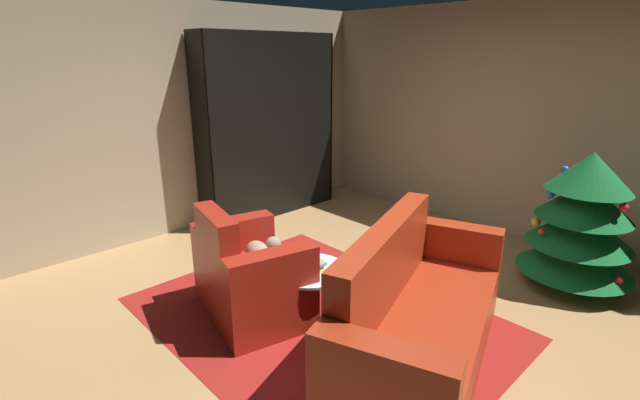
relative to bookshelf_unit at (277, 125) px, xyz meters
The scene contains 11 objects.
ground_plane 2.88m from the bookshelf_unit, 26.09° to the right, with size 6.28×6.28×0.00m, color #AB7F50.
wall_back 2.80m from the bookshelf_unit, 32.12° to the left, with size 5.35×0.06×2.61m, color tan.
wall_left 1.20m from the bookshelf_unit, 103.38° to the right, with size 0.06×5.36×2.61m, color tan.
area_rug 2.94m from the bookshelf_unit, 31.97° to the right, with size 2.85×2.14×0.01m, color maroon.
bookshelf_unit is the anchor object (origin of this frame).
armchair_red 2.71m from the bookshelf_unit, 43.88° to the right, with size 1.10×0.90×0.92m.
couch_red 3.53m from the bookshelf_unit, 23.07° to the right, with size 1.36×2.07×0.98m.
coffee_table 2.76m from the bookshelf_unit, 33.32° to the right, with size 0.61×0.61×0.41m.
book_stack_on_table 2.74m from the bookshelf_unit, 33.12° to the right, with size 0.23×0.18×0.07m.
bottle_on_table 2.82m from the bookshelf_unit, 36.14° to the right, with size 0.07×0.07×0.26m.
decorated_tree 3.59m from the bookshelf_unit, 10.28° to the left, with size 0.98×0.98×1.25m.
Camera 1 is at (2.24, -2.47, 2.05)m, focal length 25.46 mm.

